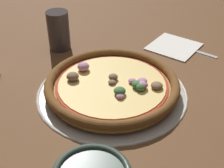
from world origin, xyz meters
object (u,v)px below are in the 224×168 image
Objects in this scene: pizza at (112,85)px; napkin at (174,46)px; fork at (184,47)px; drinking_cup at (59,31)px; pizza_tray at (112,91)px.

pizza is 0.30m from napkin.
pizza is 0.32m from fork.
drinking_cup reaches higher than pizza.
pizza_tray is 0.30m from napkin.
drinking_cup is 0.35m from napkin.
napkin is (0.15, 0.26, 0.00)m from pizza_tray.
pizza_tray is at bearing -45.91° from drinking_cup.
pizza reaches higher than fork.
pizza is 1.88× the size of fork.
drinking_cup is (-0.19, 0.20, 0.06)m from pizza_tray.
napkin is (0.34, 0.06, -0.05)m from drinking_cup.
napkin reaches higher than fork.
drinking_cup reaches higher than pizza_tray.
pizza_tray is 2.12× the size of fork.
pizza_tray is 0.32m from fork.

